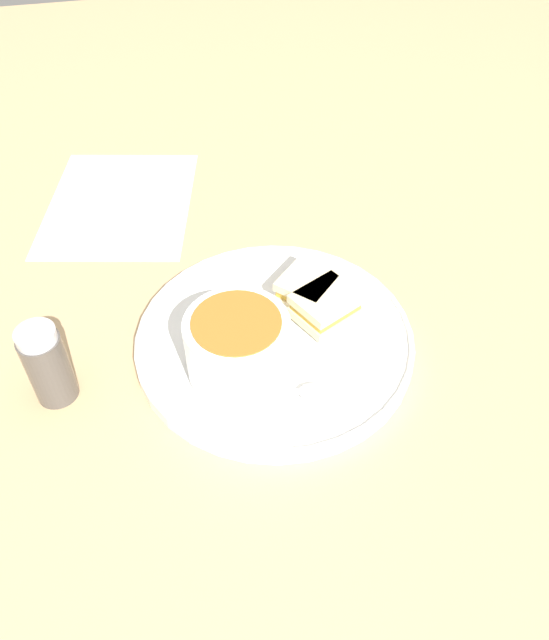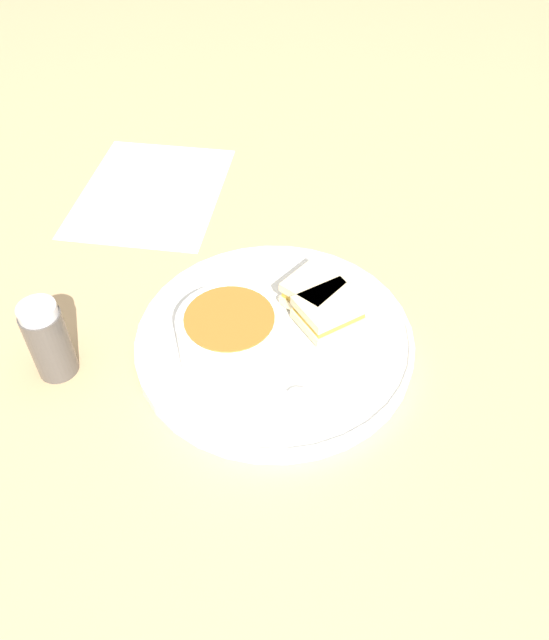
# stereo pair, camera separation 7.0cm
# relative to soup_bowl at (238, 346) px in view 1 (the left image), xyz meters

# --- Properties ---
(ground_plane) EXTENTS (2.40, 2.40, 0.00)m
(ground_plane) POSITION_rel_soup_bowl_xyz_m (0.05, 0.04, -0.06)
(ground_plane) COLOR tan
(plate) EXTENTS (0.32, 0.32, 0.02)m
(plate) POSITION_rel_soup_bowl_xyz_m (0.05, 0.04, -0.05)
(plate) COLOR white
(plate) RESTS_ON ground_plane
(soup_bowl) EXTENTS (0.11, 0.11, 0.07)m
(soup_bowl) POSITION_rel_soup_bowl_xyz_m (0.00, 0.00, 0.00)
(soup_bowl) COLOR white
(soup_bowl) RESTS_ON plate
(spoon) EXTENTS (0.10, 0.05, 0.01)m
(spoon) POSITION_rel_soup_bowl_xyz_m (0.06, -0.05, -0.03)
(spoon) COLOR silver
(spoon) RESTS_ON plate
(sandwich_half_near) EXTENTS (0.09, 0.08, 0.03)m
(sandwich_half_near) POSITION_rel_soup_bowl_xyz_m (0.11, 0.06, -0.02)
(sandwich_half_near) COLOR beige
(sandwich_half_near) RESTS_ON plate
(sandwich_half_far) EXTENTS (0.09, 0.09, 0.03)m
(sandwich_half_far) POSITION_rel_soup_bowl_xyz_m (0.10, 0.10, -0.02)
(sandwich_half_far) COLOR beige
(sandwich_half_far) RESTS_ON plate
(salt_shaker) EXTENTS (0.04, 0.04, 0.10)m
(salt_shaker) POSITION_rel_soup_bowl_xyz_m (-0.20, 0.03, -0.01)
(salt_shaker) COLOR #4C4742
(salt_shaker) RESTS_ON ground_plane
(menu_sheet) EXTENTS (0.26, 0.31, 0.00)m
(menu_sheet) POSITION_rel_soup_bowl_xyz_m (-0.11, 0.37, -0.06)
(menu_sheet) COLOR white
(menu_sheet) RESTS_ON ground_plane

